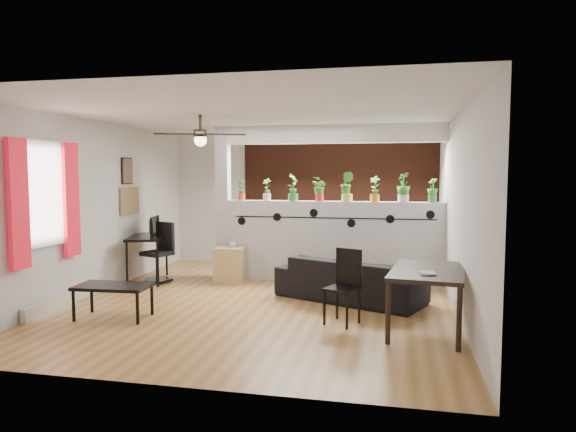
{
  "coord_description": "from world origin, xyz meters",
  "views": [
    {
      "loc": [
        1.82,
        -6.93,
        1.81
      ],
      "look_at": [
        0.23,
        0.6,
        1.17
      ],
      "focal_mm": 32.0,
      "sensor_mm": 36.0,
      "label": 1
    }
  ],
  "objects_px": {
    "potted_plant_5": "(375,188)",
    "office_chair": "(160,256)",
    "dining_table": "(428,276)",
    "cup": "(232,245)",
    "ceiling_fan": "(200,136)",
    "potted_plant_1": "(267,189)",
    "coffee_table": "(113,288)",
    "potted_plant_2": "(293,186)",
    "potted_plant_7": "(432,189)",
    "potted_plant_3": "(320,188)",
    "cube_shelf": "(230,264)",
    "potted_plant_6": "(403,187)",
    "potted_plant_4": "(347,186)",
    "folding_chair": "(346,279)",
    "potted_plant_0": "(241,189)",
    "computer_desk": "(147,240)",
    "sofa": "(350,280)"
  },
  "relations": [
    {
      "from": "potted_plant_4",
      "to": "potted_plant_0",
      "type": "bearing_deg",
      "value": 180.0
    },
    {
      "from": "potted_plant_7",
      "to": "computer_desk",
      "type": "bearing_deg",
      "value": -172.89
    },
    {
      "from": "potted_plant_2",
      "to": "potted_plant_1",
      "type": "bearing_deg",
      "value": -180.0
    },
    {
      "from": "dining_table",
      "to": "potted_plant_0",
      "type": "bearing_deg",
      "value": 140.55
    },
    {
      "from": "coffee_table",
      "to": "potted_plant_3",
      "type": "bearing_deg",
      "value": 51.14
    },
    {
      "from": "potted_plant_2",
      "to": "cup",
      "type": "relative_size",
      "value": 3.97
    },
    {
      "from": "cube_shelf",
      "to": "dining_table",
      "type": "height_order",
      "value": "dining_table"
    },
    {
      "from": "sofa",
      "to": "cup",
      "type": "bearing_deg",
      "value": 0.4
    },
    {
      "from": "potted_plant_0",
      "to": "potted_plant_3",
      "type": "distance_m",
      "value": 1.35
    },
    {
      "from": "computer_desk",
      "to": "office_chair",
      "type": "height_order",
      "value": "office_chair"
    },
    {
      "from": "cube_shelf",
      "to": "office_chair",
      "type": "xyz_separation_m",
      "value": [
        -1.13,
        -0.26,
        0.14
      ]
    },
    {
      "from": "potted_plant_2",
      "to": "potted_plant_7",
      "type": "relative_size",
      "value": 1.21
    },
    {
      "from": "ceiling_fan",
      "to": "coffee_table",
      "type": "bearing_deg",
      "value": -131.61
    },
    {
      "from": "potted_plant_5",
      "to": "office_chair",
      "type": "xyz_separation_m",
      "value": [
        -3.5,
        -0.6,
        -1.14
      ]
    },
    {
      "from": "potted_plant_0",
      "to": "potted_plant_3",
      "type": "bearing_deg",
      "value": 0.0
    },
    {
      "from": "potted_plant_0",
      "to": "potted_plant_5",
      "type": "height_order",
      "value": "potted_plant_5"
    },
    {
      "from": "potted_plant_7",
      "to": "cup",
      "type": "bearing_deg",
      "value": -173.97
    },
    {
      "from": "potted_plant_2",
      "to": "folding_chair",
      "type": "bearing_deg",
      "value": -64.24
    },
    {
      "from": "cup",
      "to": "folding_chair",
      "type": "height_order",
      "value": "folding_chair"
    },
    {
      "from": "ceiling_fan",
      "to": "potted_plant_3",
      "type": "height_order",
      "value": "ceiling_fan"
    },
    {
      "from": "potted_plant_6",
      "to": "potted_plant_7",
      "type": "relative_size",
      "value": 1.23
    },
    {
      "from": "potted_plant_6",
      "to": "cube_shelf",
      "type": "height_order",
      "value": "potted_plant_6"
    },
    {
      "from": "sofa",
      "to": "dining_table",
      "type": "distance_m",
      "value": 1.64
    },
    {
      "from": "ceiling_fan",
      "to": "dining_table",
      "type": "xyz_separation_m",
      "value": [
        2.99,
        -0.64,
        -1.68
      ]
    },
    {
      "from": "potted_plant_1",
      "to": "cube_shelf",
      "type": "relative_size",
      "value": 0.66
    },
    {
      "from": "potted_plant_5",
      "to": "dining_table",
      "type": "bearing_deg",
      "value": -73.76
    },
    {
      "from": "potted_plant_4",
      "to": "dining_table",
      "type": "relative_size",
      "value": 0.35
    },
    {
      "from": "office_chair",
      "to": "folding_chair",
      "type": "bearing_deg",
      "value": -27.71
    },
    {
      "from": "ceiling_fan",
      "to": "potted_plant_1",
      "type": "distance_m",
      "value": 2.01
    },
    {
      "from": "potted_plant_4",
      "to": "potted_plant_6",
      "type": "distance_m",
      "value": 0.9
    },
    {
      "from": "potted_plant_3",
      "to": "cube_shelf",
      "type": "bearing_deg",
      "value": -166.93
    },
    {
      "from": "cup",
      "to": "dining_table",
      "type": "distance_m",
      "value": 3.69
    },
    {
      "from": "potted_plant_7",
      "to": "office_chair",
      "type": "xyz_separation_m",
      "value": [
        -4.4,
        -0.6,
        -1.12
      ]
    },
    {
      "from": "potted_plant_2",
      "to": "coffee_table",
      "type": "height_order",
      "value": "potted_plant_2"
    },
    {
      "from": "cube_shelf",
      "to": "dining_table",
      "type": "relative_size",
      "value": 0.41
    },
    {
      "from": "potted_plant_6",
      "to": "potted_plant_7",
      "type": "xyz_separation_m",
      "value": [
        0.45,
        0.0,
        -0.04
      ]
    },
    {
      "from": "potted_plant_4",
      "to": "dining_table",
      "type": "xyz_separation_m",
      "value": [
        1.16,
        -2.44,
        -0.97
      ]
    },
    {
      "from": "potted_plant_6",
      "to": "cup",
      "type": "relative_size",
      "value": 4.03
    },
    {
      "from": "dining_table",
      "to": "folding_chair",
      "type": "distance_m",
      "value": 0.97
    },
    {
      "from": "potted_plant_2",
      "to": "potted_plant_4",
      "type": "height_order",
      "value": "potted_plant_4"
    },
    {
      "from": "cube_shelf",
      "to": "cup",
      "type": "xyz_separation_m",
      "value": [
        0.05,
        0.0,
        0.34
      ]
    },
    {
      "from": "potted_plant_4",
      "to": "potted_plant_6",
      "type": "height_order",
      "value": "potted_plant_4"
    },
    {
      "from": "potted_plant_3",
      "to": "cup",
      "type": "height_order",
      "value": "potted_plant_3"
    },
    {
      "from": "potted_plant_2",
      "to": "office_chair",
      "type": "relative_size",
      "value": 0.48
    },
    {
      "from": "potted_plant_7",
      "to": "dining_table",
      "type": "height_order",
      "value": "potted_plant_7"
    },
    {
      "from": "ceiling_fan",
      "to": "potted_plant_2",
      "type": "height_order",
      "value": "ceiling_fan"
    },
    {
      "from": "potted_plant_1",
      "to": "dining_table",
      "type": "distance_m",
      "value": 3.63
    },
    {
      "from": "potted_plant_4",
      "to": "potted_plant_5",
      "type": "height_order",
      "value": "potted_plant_4"
    },
    {
      "from": "ceiling_fan",
      "to": "potted_plant_5",
      "type": "distance_m",
      "value": 3.0
    },
    {
      "from": "potted_plant_5",
      "to": "dining_table",
      "type": "height_order",
      "value": "potted_plant_5"
    }
  ]
}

